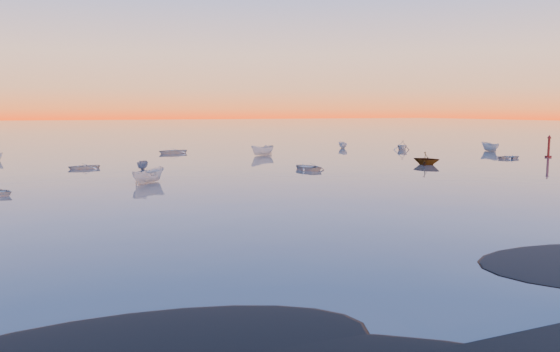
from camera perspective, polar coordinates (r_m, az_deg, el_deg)
ground at (r=117.28m, az=-12.64°, el=3.33°), size 600.00×600.00×0.00m
moored_fleet at (r=71.78m, az=-5.56°, el=1.31°), size 124.00×58.00×1.20m
boat_near_center at (r=53.82m, az=-13.56°, el=-0.71°), size 3.83×4.27×1.41m
channel_marker at (r=90.22m, az=26.27°, el=2.63°), size 0.97×0.97×3.46m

